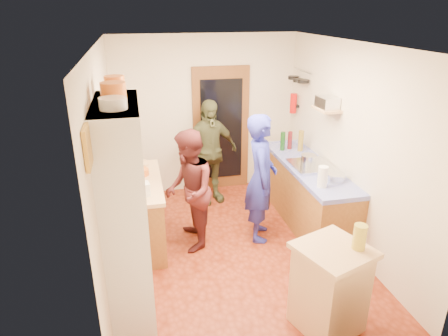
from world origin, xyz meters
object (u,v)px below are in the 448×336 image
object	(u,v)px
hutch_body	(126,214)
right_counter_base	(306,195)
person_hob	(263,179)
island_base	(329,290)
person_left	(191,190)
person_back	(209,152)

from	to	relation	value
hutch_body	right_counter_base	size ratio (longest dim) A/B	1.00
right_counter_base	person_hob	xyz separation A→B (m)	(-0.76, -0.29, 0.45)
right_counter_base	person_hob	size ratio (longest dim) A/B	1.26
hutch_body	right_counter_base	xyz separation A→B (m)	(2.50, 1.30, -0.68)
island_base	person_left	distance (m)	2.12
hutch_body	right_counter_base	distance (m)	2.90
person_hob	person_back	distance (m)	1.35
person_hob	person_left	bearing A→B (deg)	101.53
island_base	hutch_body	bearing A→B (deg)	158.45
right_counter_base	person_left	size ratio (longest dim) A/B	1.38
person_back	island_base	bearing A→B (deg)	-93.87
island_base	person_back	distance (m)	3.09
person_left	person_back	world-z (taller)	person_back
hutch_body	right_counter_base	bearing A→B (deg)	27.47
hutch_body	person_left	bearing A→B (deg)	53.39
hutch_body	right_counter_base	world-z (taller)	hutch_body
person_left	person_hob	bearing A→B (deg)	91.10
person_left	island_base	bearing A→B (deg)	34.93
hutch_body	person_left	distance (m)	1.35
right_counter_base	island_base	size ratio (longest dim) A/B	2.56
person_hob	person_left	distance (m)	0.96
person_left	hutch_body	bearing A→B (deg)	-32.77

